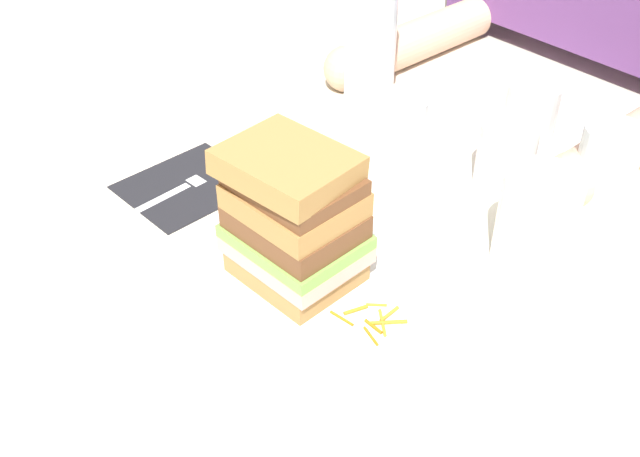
{
  "coord_description": "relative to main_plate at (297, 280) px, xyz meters",
  "views": [
    {
      "loc": [
        0.42,
        -0.37,
        0.49
      ],
      "look_at": [
        -0.01,
        0.0,
        0.05
      ],
      "focal_mm": 42.56,
      "sensor_mm": 36.0,
      "label": 1
    }
  ],
  "objects": [
    {
      "name": "ground_plane",
      "position": [
        0.01,
        0.03,
        -0.01
      ],
      "size": [
        3.0,
        3.0,
        0.0
      ],
      "primitive_type": "plane",
      "color": "beige"
    },
    {
      "name": "main_plate",
      "position": [
        0.0,
        0.0,
        0.0
      ],
      "size": [
        0.26,
        0.26,
        0.01
      ],
      "primitive_type": "cylinder",
      "color": "white",
      "rests_on": "ground_plane"
    },
    {
      "name": "sandwich",
      "position": [
        -0.0,
        -0.0,
        0.07
      ],
      "size": [
        0.12,
        0.11,
        0.14
      ],
      "color": "#A87A42",
      "rests_on": "main_plate"
    },
    {
      "name": "carrot_shred_0",
      "position": [
        -0.09,
        -0.02,
        0.01
      ],
      "size": [
        0.01,
        0.02,
        0.0
      ],
      "primitive_type": "cylinder",
      "rotation": [
        0.0,
        1.57,
        4.14
      ],
      "color": "orange",
      "rests_on": "main_plate"
    },
    {
      "name": "carrot_shred_1",
      "position": [
        -0.09,
        0.0,
        0.01
      ],
      "size": [
        0.02,
        0.01,
        0.0
      ],
      "primitive_type": "cylinder",
      "rotation": [
        0.0,
        1.57,
        3.65
      ],
      "color": "orange",
      "rests_on": "main_plate"
    },
    {
      "name": "carrot_shred_2",
      "position": [
        -0.09,
        0.01,
        0.01
      ],
      "size": [
        0.01,
        0.02,
        0.0
      ],
      "primitive_type": "cylinder",
      "rotation": [
        0.0,
        1.57,
        1.77
      ],
      "color": "orange",
      "rests_on": "main_plate"
    },
    {
      "name": "carrot_shred_3",
      "position": [
        -0.08,
        -0.0,
        0.01
      ],
      "size": [
        0.02,
        0.0,
        0.0
      ],
      "primitive_type": "cylinder",
      "rotation": [
        0.0,
        1.57,
        3.13
      ],
      "color": "orange",
      "rests_on": "main_plate"
    },
    {
      "name": "carrot_shred_4",
      "position": [
        -0.09,
        0.02,
        0.01
      ],
      "size": [
        0.01,
        0.02,
        0.0
      ],
      "primitive_type": "cylinder",
      "rotation": [
        0.0,
        1.57,
        1.3
      ],
      "color": "orange",
      "rests_on": "main_plate"
    },
    {
      "name": "carrot_shred_5",
      "position": [
        -0.1,
        0.01,
        0.01
      ],
      "size": [
        0.02,
        0.02,
        0.0
      ],
      "primitive_type": "cylinder",
      "rotation": [
        0.0,
        1.57,
        5.38
      ],
      "color": "orange",
      "rests_on": "main_plate"
    },
    {
      "name": "carrot_shred_6",
      "position": [
        -0.08,
        -0.02,
        0.01
      ],
      "size": [
        0.02,
        0.02,
        0.0
      ],
      "primitive_type": "cylinder",
      "rotation": [
        0.0,
        1.57,
        2.27
      ],
      "color": "orange",
      "rests_on": "main_plate"
    },
    {
      "name": "carrot_shred_7",
      "position": [
        -0.08,
        -0.01,
        0.01
      ],
      "size": [
        0.01,
        0.03,
        0.0
      ],
      "primitive_type": "cylinder",
      "rotation": [
        0.0,
        1.57,
        4.36
      ],
      "color": "orange",
      "rests_on": "main_plate"
    },
    {
      "name": "carrot_shred_8",
      "position": [
        0.1,
        0.02,
        0.01
      ],
      "size": [
        0.02,
        0.03,
        0.0
      ],
      "primitive_type": "cylinder",
      "rotation": [
        0.0,
        1.57,
        0.92
      ],
      "color": "orange",
      "rests_on": "main_plate"
    },
    {
      "name": "carrot_shred_9",
      "position": [
        0.1,
        0.02,
        0.01
      ],
      "size": [
        0.01,
        0.02,
        0.0
      ],
      "primitive_type": "cylinder",
      "rotation": [
        0.0,
        1.57,
        4.8
      ],
      "color": "orange",
      "rests_on": "main_plate"
    },
    {
      "name": "carrot_shred_10",
      "position": [
        0.07,
        0.01,
        0.01
      ],
      "size": [
        0.01,
        0.02,
        0.0
      ],
      "primitive_type": "cylinder",
      "rotation": [
        0.0,
        1.57,
        1.26
      ],
      "color": "orange",
      "rests_on": "main_plate"
    },
    {
      "name": "carrot_shred_11",
      "position": [
        0.1,
        0.0,
        0.01
      ],
      "size": [
        0.02,
        0.0,
        0.0
      ],
      "primitive_type": "cylinder",
      "rotation": [
        0.0,
        1.57,
        3.12
      ],
      "color": "orange",
      "rests_on": "main_plate"
    },
    {
      "name": "carrot_shred_12",
      "position": [
        0.1,
        0.01,
        0.01
      ],
      "size": [
        0.03,
        0.02,
        0.0
      ],
      "primitive_type": "cylinder",
      "rotation": [
        0.0,
        1.57,
        5.65
      ],
      "color": "orange",
      "rests_on": "main_plate"
    },
    {
      "name": "carrot_shred_13",
      "position": [
        0.08,
        0.02,
        0.01
      ],
      "size": [
        0.02,
        0.02,
        0.0
      ],
      "primitive_type": "cylinder",
      "rotation": [
        0.0,
        1.57,
        0.79
      ],
      "color": "orange",
      "rests_on": "main_plate"
    },
    {
      "name": "carrot_shred_14",
      "position": [
        0.11,
        -0.0,
        0.01
      ],
      "size": [
        0.02,
        0.01,
        0.0
      ],
      "primitive_type": "cylinder",
      "rotation": [
        0.0,
        1.57,
        6.01
      ],
      "color": "orange",
      "rests_on": "main_plate"
    },
    {
      "name": "carrot_shred_15",
      "position": [
        0.07,
        -0.01,
        0.01
      ],
      "size": [
        0.03,
        0.01,
        0.0
      ],
      "primitive_type": "cylinder",
      "rotation": [
        0.0,
        1.57,
        0.13
      ],
      "color": "orange",
      "rests_on": "main_plate"
    },
    {
      "name": "napkin_dark",
      "position": [
        -0.21,
        0.02,
        -0.01
      ],
      "size": [
        0.13,
        0.14,
        0.0
      ],
      "primitive_type": "cube",
      "rotation": [
        0.0,
        0.0,
        0.04
      ],
      "color": "black",
      "rests_on": "ground_plane"
    },
    {
      "name": "fork",
      "position": [
        -0.21,
        -0.01,
        -0.0
      ],
      "size": [
        0.03,
        0.17,
        0.0
      ],
      "color": "silver",
      "rests_on": "napkin_dark"
    },
    {
      "name": "knife",
      "position": [
        0.17,
        0.0,
        -0.01
      ],
      "size": [
        0.03,
        0.2,
        0.0
      ],
      "color": "silver",
      "rests_on": "ground_plane"
    },
    {
      "name": "juice_glass",
      "position": [
        0.12,
        0.2,
        0.04
      ],
      "size": [
        0.08,
        0.08,
        0.1
      ],
      "color": "white",
      "rests_on": "ground_plane"
    },
    {
      "name": "water_bottle",
      "position": [
        -0.2,
        0.29,
        0.12
      ],
      "size": [
        0.06,
        0.06,
        0.28
      ],
      "color": "silver",
      "rests_on": "ground_plane"
    },
    {
      "name": "empty_tumbler_0",
      "position": [
        -0.09,
        0.23,
        0.03
      ],
      "size": [
        0.07,
        0.07,
        0.08
      ],
      "primitive_type": "cylinder",
      "color": "silver",
      "rests_on": "ground_plane"
    },
    {
      "name": "empty_tumbler_1",
      "position": [
        0.02,
        0.29,
        0.03
      ],
      "size": [
        0.06,
        0.06,
        0.08
      ],
      "primitive_type": "cylinder",
      "color": "silver",
      "rests_on": "ground_plane"
    },
    {
      "name": "empty_tumbler_2",
      "position": [
        -0.02,
        0.38,
        0.03
      ],
      "size": [
        0.06,
        0.06,
        0.08
      ],
      "primitive_type": "cylinder",
      "color": "silver",
      "rests_on": "ground_plane"
    },
    {
      "name": "empty_tumbler_3",
      "position": [
        0.11,
        0.34,
        0.04
      ],
      "size": [
        0.06,
        0.06,
        0.09
      ],
      "primitive_type": "cylinder",
      "color": "silver",
      "rests_on": "ground_plane"
    }
  ]
}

